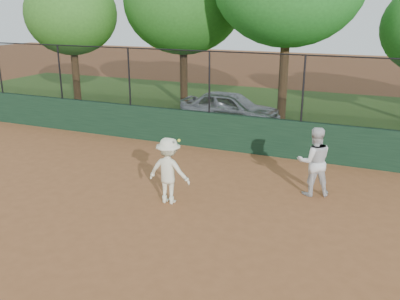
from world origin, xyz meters
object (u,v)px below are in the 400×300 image
at_px(tree_1, 183,1).
at_px(player_second, 314,161).
at_px(player_main, 169,171).
at_px(tree_0, 71,14).
at_px(parked_car, 230,108).

bearing_deg(tree_1, player_second, -48.57).
bearing_deg(player_main, tree_1, 113.36).
bearing_deg(tree_0, parked_car, -8.46).
bearing_deg(tree_1, tree_0, -162.23).
distance_m(parked_car, player_second, 7.12).
xyz_separation_m(player_main, tree_1, (-4.51, 10.43, 3.94)).
bearing_deg(player_second, tree_1, -72.06).
relative_size(player_main, tree_0, 0.29).
bearing_deg(player_main, tree_0, 137.29).
bearing_deg(tree_1, parked_car, -40.45).
relative_size(player_second, tree_1, 0.24).
bearing_deg(player_second, player_main, 7.27).
xyz_separation_m(parked_car, player_second, (4.22, -5.73, 0.19)).
height_order(parked_car, tree_0, tree_0).
height_order(parked_car, player_main, player_main).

